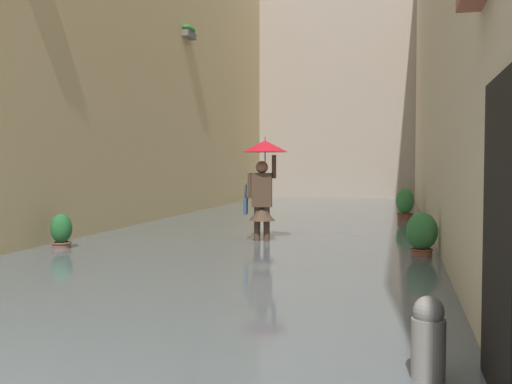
# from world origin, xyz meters

# --- Properties ---
(ground_plane) EXTENTS (60.00, 60.00, 0.00)m
(ground_plane) POSITION_xyz_m (0.00, -11.74, 0.00)
(ground_plane) COLOR #605B56
(flood_water) EXTENTS (7.61, 29.48, 0.21)m
(flood_water) POSITION_xyz_m (0.00, -11.74, 0.11)
(flood_water) COLOR #515B60
(flood_water) RESTS_ON ground_plane
(building_facade_left) EXTENTS (2.04, 27.48, 10.58)m
(building_facade_left) POSITION_xyz_m (-4.30, -11.74, 5.29)
(building_facade_left) COLOR beige
(building_facade_left) RESTS_ON ground_plane
(building_facade_far) EXTENTS (10.41, 1.80, 9.01)m
(building_facade_far) POSITION_xyz_m (0.00, -24.38, 4.50)
(building_facade_far) COLOR #A89989
(building_facade_far) RESTS_ON ground_plane
(person_wading) EXTENTS (0.86, 0.86, 2.19)m
(person_wading) POSITION_xyz_m (-0.25, -8.59, 1.44)
(person_wading) COLOR #4C4233
(person_wading) RESTS_ON ground_plane
(potted_plant_near_left) EXTENTS (0.47, 0.47, 1.05)m
(potted_plant_near_left) POSITION_xyz_m (-2.92, -13.63, 0.57)
(potted_plant_near_left) COLOR brown
(potted_plant_near_left) RESTS_ON ground_plane
(potted_plant_mid_right) EXTENTS (0.37, 0.37, 0.81)m
(potted_plant_mid_right) POSITION_xyz_m (2.93, -6.80, 0.43)
(potted_plant_mid_right) COLOR brown
(potted_plant_mid_right) RESTS_ON ground_plane
(potted_plant_far_left) EXTENTS (0.49, 0.49, 0.90)m
(potted_plant_far_left) POSITION_xyz_m (-3.13, -7.47, 0.52)
(potted_plant_far_left) COLOR #9E563D
(potted_plant_far_left) RESTS_ON ground_plane
(mooring_bollard) EXTENTS (0.23, 0.23, 0.78)m
(mooring_bollard) POSITION_xyz_m (-2.97, -1.88, 0.39)
(mooring_bollard) COLOR gray
(mooring_bollard) RESTS_ON ground_plane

